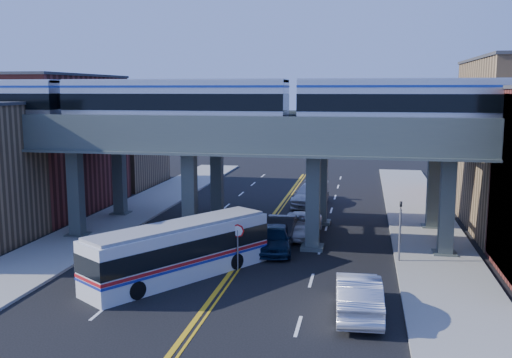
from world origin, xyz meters
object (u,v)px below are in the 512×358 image
car_lane_b (280,230)px  car_lane_d (310,195)px  traffic_signal (400,225)px  car_lane_a (275,239)px  transit_train (175,102)px  car_lane_c (301,225)px  transit_bus (180,251)px  stop_sign (238,239)px  car_parked_curb (358,294)px

car_lane_b → car_lane_d: car_lane_d is taller
traffic_signal → car_lane_b: bearing=157.0°
car_lane_d → car_lane_a: bearing=-87.7°
transit_train → car_lane_c: size_ratio=8.04×
transit_bus → car_lane_a: (4.25, 5.75, -0.60)m
stop_sign → transit_bus: 3.29m
transit_train → car_lane_b: transit_train is taller
transit_train → car_lane_c: (7.76, 3.20, -8.39)m
car_lane_a → car_lane_b: bearing=83.9°
transit_train → car_lane_c: bearing=22.4°
car_lane_b → car_lane_d: 12.75m
traffic_signal → car_lane_d: size_ratio=0.65×
transit_train → stop_sign: bearing=-44.1°
stop_sign → traffic_signal: bearing=18.6°
car_lane_a → car_lane_d: car_lane_d is taller
transit_train → traffic_signal: (14.06, -2.00, -6.85)m
traffic_signal → transit_bus: (-11.65, -4.77, -0.85)m
stop_sign → transit_bus: transit_bus is taller
stop_sign → car_parked_curb: 8.47m
car_lane_a → car_lane_d: 14.91m
car_lane_a → car_lane_b: car_lane_a is taller
transit_bus → car_lane_b: bearing=5.8°
car_lane_a → car_lane_d: (0.77, 14.89, 0.07)m
transit_train → car_lane_d: bearing=61.8°
transit_bus → car_lane_d: (5.02, 20.64, -0.53)m
transit_bus → car_lane_b: (4.25, 7.91, -0.60)m
stop_sign → car_parked_curb: (6.67, -5.16, -0.84)m
stop_sign → car_lane_d: size_ratio=0.42×
car_lane_b → car_lane_a: bearing=-90.0°
transit_bus → car_lane_d: 21.25m
transit_bus → car_lane_c: 11.33m
traffic_signal → car_lane_d: bearing=112.7°
car_lane_c → car_lane_d: size_ratio=0.88×
stop_sign → car_lane_d: bearing=83.1°
traffic_signal → transit_train: bearing=171.9°
stop_sign → car_lane_c: stop_sign is taller
stop_sign → car_parked_curb: bearing=-37.7°
car_lane_d → car_parked_curb: car_parked_curb is taller
car_parked_curb → car_lane_c: bearing=-76.3°
car_lane_d → car_parked_curb: size_ratio=1.13×
car_lane_b → car_lane_d: size_ratio=0.81×
traffic_signal → car_parked_curb: 8.57m
car_lane_a → car_lane_c: size_ratio=0.90×
transit_bus → car_parked_curb: 10.02m
car_lane_d → transit_train: bearing=-112.9°
transit_train → car_lane_a: bearing=-8.8°
transit_train → car_lane_a: 10.70m
stop_sign → traffic_signal: traffic_signal is taller
car_lane_b → car_parked_curb: size_ratio=0.92×
car_lane_d → transit_bus: bearing=-98.4°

